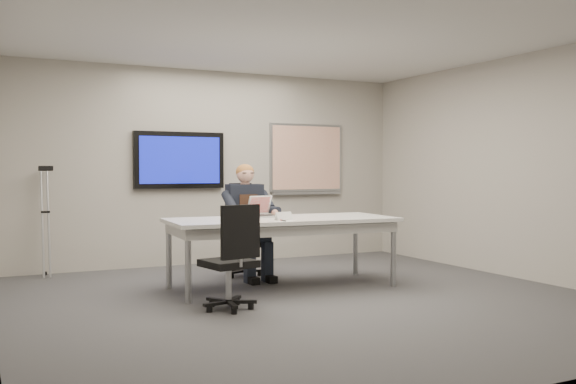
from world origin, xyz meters
name	(u,v)px	position (x,y,z in m)	size (l,w,h in m)	color
floor	(309,300)	(0.00, 0.00, 0.00)	(6.00, 6.00, 0.02)	#363638
ceiling	(309,31)	(0.00, 0.00, 2.80)	(6.00, 6.00, 0.02)	silver
wall_back	(212,167)	(0.00, 3.00, 1.40)	(6.00, 0.02, 2.80)	#A8A498
wall_front	(539,164)	(0.00, -3.00, 1.40)	(6.00, 0.02, 2.80)	#A8A498
wall_right	(521,167)	(3.00, 0.00, 1.40)	(0.02, 6.00, 2.80)	#A8A498
conference_table	(282,226)	(0.07, 0.79, 0.71)	(2.68, 1.25, 0.81)	white
tv_display	(180,160)	(-0.50, 2.95, 1.50)	(1.30, 0.09, 0.80)	black
whiteboard	(307,159)	(1.55, 2.97, 1.53)	(1.25, 0.08, 1.10)	#919499
office_chair_far	(244,252)	(-0.03, 1.73, 0.30)	(0.57, 0.57, 0.97)	black
office_chair_near	(231,277)	(-0.91, -0.08, 0.32)	(0.57, 0.57, 1.03)	black
seated_person	(250,233)	(-0.04, 1.48, 0.58)	(0.46, 0.79, 1.44)	#1D2330
crutch	(45,220)	(-2.31, 2.80, 0.72)	(0.19, 0.33, 1.45)	#B3B6BB
laptop	(262,211)	(-0.06, 1.07, 0.87)	(0.41, 0.42, 0.25)	silver
name_tent	(283,216)	(-0.04, 0.53, 0.85)	(0.23, 0.06, 0.09)	white
pen	(283,220)	(-0.11, 0.40, 0.81)	(0.01, 0.01, 0.15)	black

